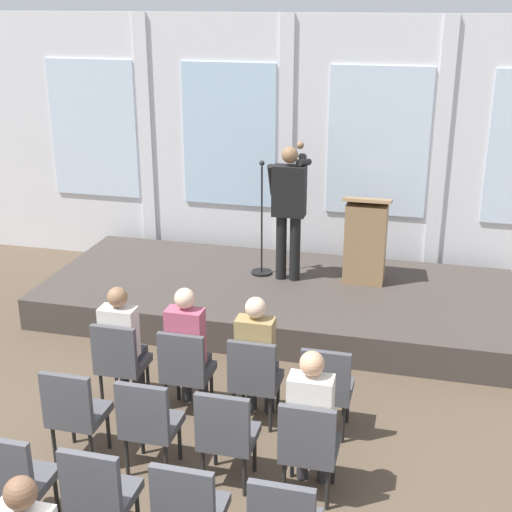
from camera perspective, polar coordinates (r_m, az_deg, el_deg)
rear_partition at (r=10.31m, az=3.96°, el=8.60°), size 10.76×0.14×3.73m
stage_platform at (r=9.34m, az=1.71°, el=-3.42°), size 6.02×2.57×0.41m
speaker at (r=9.12m, az=2.67°, el=4.24°), size 0.52×0.69×1.77m
mic_stand at (r=9.49m, az=0.46°, el=0.49°), size 0.28×0.28×1.55m
lectern at (r=9.30m, az=8.80°, el=1.24°), size 0.60×0.48×1.16m
chair_r0_c0 at (r=7.29m, az=-10.89°, el=-8.12°), size 0.46×0.44×0.94m
audience_r0_c0 at (r=7.27m, az=-10.71°, el=-6.55°), size 0.36×0.39×1.29m
chair_r0_c1 at (r=7.05m, az=-5.68°, el=-8.88°), size 0.46×0.44×0.94m
audience_r0_c1 at (r=7.01m, az=-5.52°, el=-7.05°), size 0.36×0.39×1.35m
chair_r0_c2 at (r=6.87m, az=-0.13°, el=-9.61°), size 0.46×0.44×0.94m
audience_r0_c2 at (r=6.84m, az=0.04°, el=-7.80°), size 0.36×0.39×1.33m
chair_r0_c3 at (r=6.75m, az=5.69°, el=-10.28°), size 0.46×0.44×0.94m
chair_r1_c0 at (r=6.56m, az=-14.38°, el=-11.87°), size 0.46×0.44×0.94m
chair_r1_c1 at (r=6.29m, az=-8.64°, el=-12.94°), size 0.46×0.44×0.94m
chair_r1_c2 at (r=6.09m, az=-2.40°, el=-13.94°), size 0.46×0.44×0.94m
chair_r1_c3 at (r=5.96m, az=4.25°, el=-14.83°), size 0.46×0.44×0.94m
audience_r1_c3 at (r=5.90m, az=4.44°, el=-12.72°), size 0.36×0.39×1.35m
chair_r2_c0 at (r=5.90m, az=-18.85°, el=-16.45°), size 0.46×0.44×0.94m
chair_r2_c1 at (r=5.59m, az=-12.52°, el=-18.00°), size 0.46×0.44×0.94m
chair_r2_c2 at (r=5.36m, az=-5.44°, el=-19.46°), size 0.46×0.44×0.94m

